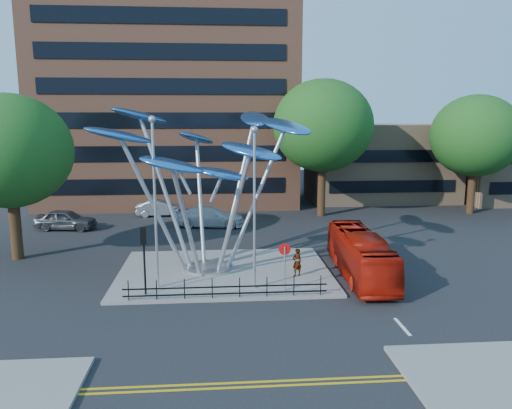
{
  "coord_description": "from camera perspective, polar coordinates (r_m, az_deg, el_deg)",
  "views": [
    {
      "loc": [
        -1.4,
        -21.61,
        8.99
      ],
      "look_at": [
        0.66,
        4.0,
        4.36
      ],
      "focal_mm": 35.0,
      "sensor_mm": 36.0,
      "label": 1
    }
  ],
  "objects": [
    {
      "name": "parked_car_left",
      "position": [
        42.27,
        -20.92,
        -1.63
      ],
      "size": [
        4.94,
        2.55,
        1.61
      ],
      "primitive_type": "imported",
      "rotation": [
        0.0,
        0.0,
        1.43
      ],
      "color": "#43474C",
      "rests_on": "ground"
    },
    {
      "name": "brick_tower",
      "position": [
        54.14,
        -9.85,
        16.45
      ],
      "size": [
        25.0,
        15.0,
        30.0
      ],
      "primitive_type": "cube",
      "color": "#935A40",
      "rests_on": "ground"
    },
    {
      "name": "parked_car_right",
      "position": [
        40.8,
        -5.26,
        -1.38
      ],
      "size": [
        5.87,
        3.02,
        1.63
      ],
      "primitive_type": "imported",
      "rotation": [
        0.0,
        0.0,
        1.44
      ],
      "color": "beige",
      "rests_on": "ground"
    },
    {
      "name": "no_entry_sign_island",
      "position": [
        25.39,
        3.31,
        -6.2
      ],
      "size": [
        0.6,
        0.1,
        2.45
      ],
      "color": "#9EA0A5",
      "rests_on": "traffic_island"
    },
    {
      "name": "parked_car_mid",
      "position": [
        45.65,
        -10.85,
        -0.42
      ],
      "size": [
        4.36,
        1.68,
        1.42
      ],
      "primitive_type": "imported",
      "rotation": [
        0.0,
        0.0,
        1.61
      ],
      "color": "#9EA2A6",
      "rests_on": "ground"
    },
    {
      "name": "double_yellow_far",
      "position": [
        17.8,
        0.58,
        -20.08
      ],
      "size": [
        40.0,
        0.12,
        0.01
      ],
      "primitive_type": "cube",
      "color": "gold",
      "rests_on": "ground"
    },
    {
      "name": "tree_right",
      "position": [
        44.62,
        7.66,
        8.91
      ],
      "size": [
        8.8,
        8.8,
        12.11
      ],
      "color": "black",
      "rests_on": "ground"
    },
    {
      "name": "low_building_near",
      "position": [
        54.69,
        14.02,
        4.68
      ],
      "size": [
        15.0,
        8.0,
        8.0
      ],
      "primitive_type": "cube",
      "color": "tan",
      "rests_on": "ground"
    },
    {
      "name": "street_lamp_right",
      "position": [
        24.98,
        -0.18,
        1.26
      ],
      "size": [
        0.36,
        0.36,
        8.3
      ],
      "color": "#9EA0A5",
      "rests_on": "traffic_island"
    },
    {
      "name": "pedestrian",
      "position": [
        27.89,
        4.71,
        -6.59
      ],
      "size": [
        0.68,
        0.57,
        1.58
      ],
      "primitive_type": "imported",
      "rotation": [
        0.0,
        0.0,
        3.54
      ],
      "color": "gray",
      "rests_on": "traffic_island"
    },
    {
      "name": "traffic_light_island",
      "position": [
        25.19,
        -12.7,
        -4.69
      ],
      "size": [
        0.28,
        0.18,
        3.42
      ],
      "color": "black",
      "rests_on": "traffic_island"
    },
    {
      "name": "pedestrian_railing_front",
      "position": [
        24.79,
        -3.45,
        -9.69
      ],
      "size": [
        10.0,
        0.06,
        1.0
      ],
      "color": "black",
      "rests_on": "traffic_island"
    },
    {
      "name": "street_lamp_left",
      "position": [
        25.56,
        -11.52,
        1.84
      ],
      "size": [
        0.36,
        0.36,
        8.8
      ],
      "color": "#9EA0A5",
      "rests_on": "traffic_island"
    },
    {
      "name": "ground",
      "position": [
        23.44,
        -0.84,
        -12.33
      ],
      "size": [
        120.0,
        120.0,
        0.0
      ],
      "primitive_type": "plane",
      "color": "black",
      "rests_on": "ground"
    },
    {
      "name": "leaf_sculpture",
      "position": [
        28.37,
        -5.97,
        5.89
      ],
      "size": [
        12.72,
        9.54,
        9.51
      ],
      "color": "#9EA0A5",
      "rests_on": "traffic_island"
    },
    {
      "name": "tree_left",
      "position": [
        34.1,
        -26.4,
        5.47
      ],
      "size": [
        7.6,
        7.6,
        10.32
      ],
      "color": "black",
      "rests_on": "ground"
    },
    {
      "name": "red_bus",
      "position": [
        28.7,
        11.83,
        -5.65
      ],
      "size": [
        2.5,
        9.06,
        2.5
      ],
      "primitive_type": "imported",
      "rotation": [
        0.0,
        0.0,
        -0.04
      ],
      "color": "#A51407",
      "rests_on": "ground"
    },
    {
      "name": "traffic_island",
      "position": [
        29.01,
        -3.62,
        -7.69
      ],
      "size": [
        12.0,
        9.0,
        0.15
      ],
      "primitive_type": "cube",
      "color": "slate",
      "rests_on": "ground"
    },
    {
      "name": "double_yellow_near",
      "position": [
        18.06,
        0.49,
        -19.61
      ],
      "size": [
        40.0,
        0.12,
        0.01
      ],
      "primitive_type": "cube",
      "color": "gold",
      "rests_on": "ground"
    },
    {
      "name": "tree_far",
      "position": [
        49.52,
        23.8,
        7.18
      ],
      "size": [
        8.0,
        8.0,
        10.81
      ],
      "color": "black",
      "rests_on": "ground"
    }
  ]
}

